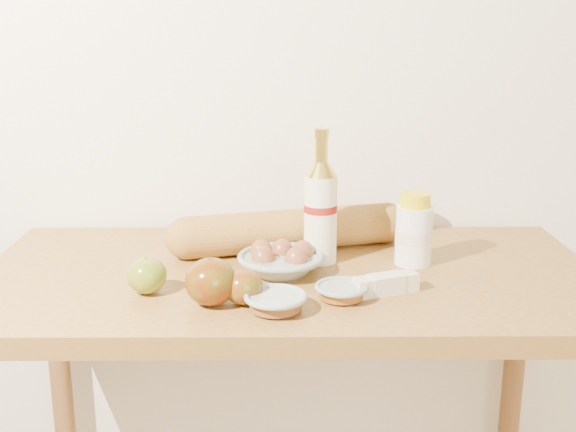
% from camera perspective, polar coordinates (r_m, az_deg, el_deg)
% --- Properties ---
extents(back_wall, '(3.50, 0.02, 2.60)m').
position_cam_1_polar(back_wall, '(1.66, -0.08, 12.76)').
color(back_wall, white).
rests_on(back_wall, ground).
extents(table, '(1.20, 0.60, 0.90)m').
position_cam_1_polar(table, '(1.46, -0.01, -8.91)').
color(table, '#A77735').
rests_on(table, ground).
extents(bourbon_bottle, '(0.09, 0.09, 0.27)m').
position_cam_1_polar(bourbon_bottle, '(1.44, 2.59, 0.57)').
color(bourbon_bottle, white).
rests_on(bourbon_bottle, table).
extents(cream_bottle, '(0.09, 0.09, 0.15)m').
position_cam_1_polar(cream_bottle, '(1.46, 9.91, -1.20)').
color(cream_bottle, white).
rests_on(cream_bottle, table).
extents(egg_bowl, '(0.18, 0.18, 0.06)m').
position_cam_1_polar(egg_bowl, '(1.40, -0.57, -3.55)').
color(egg_bowl, gray).
rests_on(egg_bowl, table).
extents(baguette, '(0.53, 0.22, 0.09)m').
position_cam_1_polar(baguette, '(1.53, 0.16, -1.11)').
color(baguette, '#BB8839').
rests_on(baguette, table).
extents(apple_yellowgreen, '(0.08, 0.08, 0.07)m').
position_cam_1_polar(apple_yellowgreen, '(1.32, -11.09, -4.64)').
color(apple_yellowgreen, olive).
rests_on(apple_yellowgreen, table).
extents(apple_redgreen_front, '(0.11, 0.11, 0.08)m').
position_cam_1_polar(apple_redgreen_front, '(1.25, -6.11, -5.18)').
color(apple_redgreen_front, maroon).
rests_on(apple_redgreen_front, table).
extents(apple_redgreen_right, '(0.08, 0.08, 0.06)m').
position_cam_1_polar(apple_redgreen_right, '(1.25, -3.56, -5.60)').
color(apple_redgreen_right, maroon).
rests_on(apple_redgreen_right, table).
extents(sugar_bowl, '(0.13, 0.13, 0.03)m').
position_cam_1_polar(sugar_bowl, '(1.22, -0.99, -6.81)').
color(sugar_bowl, '#97A49E').
rests_on(sugar_bowl, table).
extents(syrup_bowl, '(0.10, 0.10, 0.03)m').
position_cam_1_polar(syrup_bowl, '(1.28, 4.24, -5.97)').
color(syrup_bowl, gray).
rests_on(syrup_bowl, table).
extents(butter_stick, '(0.12, 0.07, 0.04)m').
position_cam_1_polar(butter_stick, '(1.31, 7.72, -5.37)').
color(butter_stick, beige).
rests_on(butter_stick, table).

